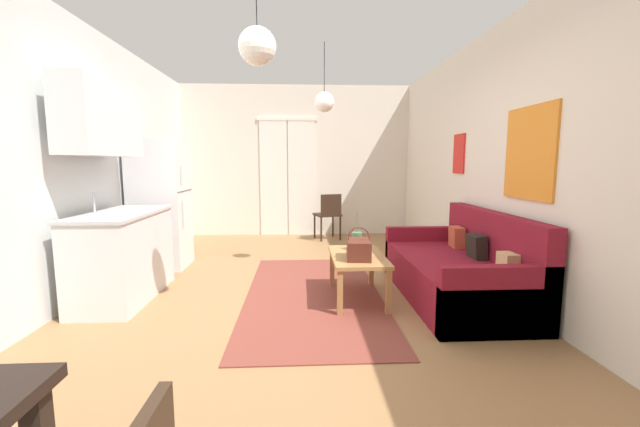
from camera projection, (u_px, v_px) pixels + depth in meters
ground_plane at (294, 311)px, 3.75m from camera, size 4.82×8.14×0.10m
wall_back at (296, 162)px, 7.34m from camera, size 4.42×0.13×2.79m
wall_right at (521, 160)px, 3.68m from camera, size 0.12×7.74×2.79m
wall_left at (49, 160)px, 3.45m from camera, size 0.12×7.74×2.79m
area_rug at (313, 294)px, 4.06m from camera, size 1.37×2.87×0.01m
couch at (461, 272)px, 3.93m from camera, size 0.95×1.93×0.88m
coffee_table at (358, 261)px, 3.89m from camera, size 0.52×0.93×0.45m
bamboo_vase at (357, 241)px, 4.08m from camera, size 0.10×0.10×0.41m
handbag at (359, 249)px, 3.71m from camera, size 0.25×0.36×0.31m
refrigerator at (161, 204)px, 5.07m from camera, size 0.66×0.64×1.65m
kitchen_counter at (117, 218)px, 3.86m from camera, size 0.60×1.30×2.13m
accent_chair at (329, 213)px, 6.89m from camera, size 0.52×0.51×0.82m
pendant_lamp_near at (257, 46)px, 3.05m from camera, size 0.30×0.30×0.66m
pendant_lamp_far at (324, 102)px, 4.69m from camera, size 0.24×0.24×0.82m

